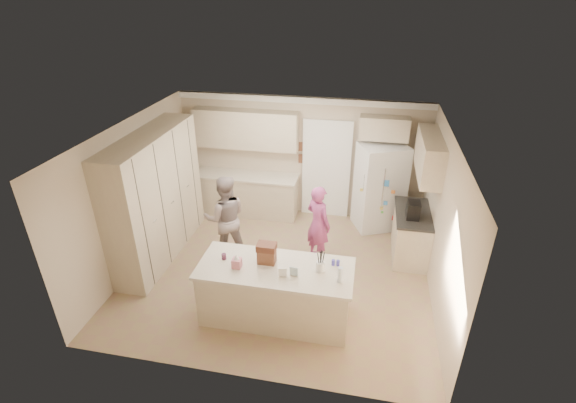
% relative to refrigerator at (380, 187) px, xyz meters
% --- Properties ---
extents(floor, '(5.20, 4.60, 0.02)m').
position_rel_refrigerator_xyz_m(floor, '(-1.69, -1.98, -0.91)').
color(floor, '#927B56').
rests_on(floor, ground).
extents(ceiling, '(5.20, 4.60, 0.02)m').
position_rel_refrigerator_xyz_m(ceiling, '(-1.69, -1.98, 1.71)').
color(ceiling, white).
rests_on(ceiling, wall_back).
extents(wall_back, '(5.20, 0.02, 2.60)m').
position_rel_refrigerator_xyz_m(wall_back, '(-1.69, 0.33, 0.40)').
color(wall_back, beige).
rests_on(wall_back, ground).
extents(wall_front, '(5.20, 0.02, 2.60)m').
position_rel_refrigerator_xyz_m(wall_front, '(-1.69, -4.29, 0.40)').
color(wall_front, beige).
rests_on(wall_front, ground).
extents(wall_left, '(0.02, 4.60, 2.60)m').
position_rel_refrigerator_xyz_m(wall_left, '(-4.30, -1.98, 0.40)').
color(wall_left, beige).
rests_on(wall_left, ground).
extents(wall_right, '(0.02, 4.60, 2.60)m').
position_rel_refrigerator_xyz_m(wall_right, '(0.92, -1.98, 0.40)').
color(wall_right, beige).
rests_on(wall_right, ground).
extents(crown_back, '(5.20, 0.08, 0.12)m').
position_rel_refrigerator_xyz_m(crown_back, '(-1.69, 0.28, 1.63)').
color(crown_back, white).
rests_on(crown_back, wall_back).
extents(pantry_bank, '(0.60, 2.60, 2.35)m').
position_rel_refrigerator_xyz_m(pantry_bank, '(-3.99, -1.78, 0.28)').
color(pantry_bank, beige).
rests_on(pantry_bank, floor).
extents(back_base_cab, '(2.20, 0.60, 0.88)m').
position_rel_refrigerator_xyz_m(back_base_cab, '(-2.84, 0.02, -0.46)').
color(back_base_cab, beige).
rests_on(back_base_cab, floor).
extents(back_countertop, '(2.24, 0.63, 0.04)m').
position_rel_refrigerator_xyz_m(back_countertop, '(-2.84, 0.01, 0.00)').
color(back_countertop, beige).
rests_on(back_countertop, back_base_cab).
extents(back_upper_cab, '(2.20, 0.35, 0.80)m').
position_rel_refrigerator_xyz_m(back_upper_cab, '(-2.84, 0.14, 1.00)').
color(back_upper_cab, beige).
rests_on(back_upper_cab, wall_back).
extents(doorway_opening, '(0.90, 0.06, 2.10)m').
position_rel_refrigerator_xyz_m(doorway_opening, '(-1.14, 0.30, 0.15)').
color(doorway_opening, black).
rests_on(doorway_opening, floor).
extents(doorway_casing, '(1.02, 0.03, 2.22)m').
position_rel_refrigerator_xyz_m(doorway_casing, '(-1.14, 0.26, 0.15)').
color(doorway_casing, white).
rests_on(doorway_casing, floor).
extents(wall_frame_upper, '(0.15, 0.02, 0.20)m').
position_rel_refrigerator_xyz_m(wall_frame_upper, '(-1.67, 0.29, 0.65)').
color(wall_frame_upper, brown).
rests_on(wall_frame_upper, wall_back).
extents(wall_frame_lower, '(0.15, 0.02, 0.20)m').
position_rel_refrigerator_xyz_m(wall_frame_lower, '(-1.67, 0.29, 0.38)').
color(wall_frame_lower, brown).
rests_on(wall_frame_lower, wall_back).
extents(refrigerator, '(1.10, 1.00, 1.80)m').
position_rel_refrigerator_xyz_m(refrigerator, '(0.00, 0.00, 0.00)').
color(refrigerator, white).
rests_on(refrigerator, floor).
extents(fridge_seam, '(0.02, 0.02, 1.78)m').
position_rel_refrigerator_xyz_m(fridge_seam, '(0.00, -0.35, 0.00)').
color(fridge_seam, gray).
rests_on(fridge_seam, refrigerator).
extents(fridge_dispenser, '(0.22, 0.03, 0.35)m').
position_rel_refrigerator_xyz_m(fridge_dispenser, '(-0.22, -0.37, 0.25)').
color(fridge_dispenser, black).
rests_on(fridge_dispenser, refrigerator).
extents(fridge_handle_l, '(0.02, 0.02, 0.85)m').
position_rel_refrigerator_xyz_m(fridge_handle_l, '(-0.05, -0.37, 0.15)').
color(fridge_handle_l, silver).
rests_on(fridge_handle_l, refrigerator).
extents(fridge_handle_r, '(0.02, 0.02, 0.85)m').
position_rel_refrigerator_xyz_m(fridge_handle_r, '(0.05, -0.37, 0.15)').
color(fridge_handle_r, silver).
rests_on(fridge_handle_r, refrigerator).
extents(over_fridge_cab, '(0.95, 0.35, 0.45)m').
position_rel_refrigerator_xyz_m(over_fridge_cab, '(-0.04, 0.14, 1.20)').
color(over_fridge_cab, beige).
rests_on(over_fridge_cab, wall_back).
extents(right_base_cab, '(0.60, 1.20, 0.88)m').
position_rel_refrigerator_xyz_m(right_base_cab, '(0.61, -0.98, -0.46)').
color(right_base_cab, beige).
rests_on(right_base_cab, floor).
extents(right_countertop, '(0.63, 1.24, 0.04)m').
position_rel_refrigerator_xyz_m(right_countertop, '(0.60, -0.98, 0.00)').
color(right_countertop, '#2D2B28').
rests_on(right_countertop, right_base_cab).
extents(right_upper_cab, '(0.35, 1.50, 0.70)m').
position_rel_refrigerator_xyz_m(right_upper_cab, '(0.74, -0.78, 1.05)').
color(right_upper_cab, beige).
rests_on(right_upper_cab, wall_right).
extents(coffee_maker, '(0.22, 0.28, 0.30)m').
position_rel_refrigerator_xyz_m(coffee_maker, '(0.56, -1.18, 0.17)').
color(coffee_maker, black).
rests_on(coffee_maker, right_countertop).
extents(island_base, '(2.20, 0.90, 0.88)m').
position_rel_refrigerator_xyz_m(island_base, '(-1.49, -3.08, -0.46)').
color(island_base, beige).
rests_on(island_base, floor).
extents(island_top, '(2.28, 0.96, 0.05)m').
position_rel_refrigerator_xyz_m(island_top, '(-1.49, -3.08, 0.00)').
color(island_top, beige).
rests_on(island_top, island_base).
extents(utensil_crock, '(0.13, 0.13, 0.15)m').
position_rel_refrigerator_xyz_m(utensil_crock, '(-0.84, -3.03, 0.10)').
color(utensil_crock, white).
rests_on(utensil_crock, island_top).
extents(tissue_box, '(0.13, 0.13, 0.14)m').
position_rel_refrigerator_xyz_m(tissue_box, '(-2.04, -3.18, 0.10)').
color(tissue_box, '#CC7284').
rests_on(tissue_box, island_top).
extents(tissue_plume, '(0.08, 0.08, 0.08)m').
position_rel_refrigerator_xyz_m(tissue_plume, '(-2.04, -3.18, 0.20)').
color(tissue_plume, white).
rests_on(tissue_plume, tissue_box).
extents(dollhouse_body, '(0.26, 0.18, 0.22)m').
position_rel_refrigerator_xyz_m(dollhouse_body, '(-1.64, -2.98, 0.14)').
color(dollhouse_body, brown).
rests_on(dollhouse_body, island_top).
extents(dollhouse_roof, '(0.28, 0.20, 0.10)m').
position_rel_refrigerator_xyz_m(dollhouse_roof, '(-1.64, -2.98, 0.30)').
color(dollhouse_roof, '#592D1E').
rests_on(dollhouse_roof, dollhouse_body).
extents(jam_jar, '(0.07, 0.07, 0.09)m').
position_rel_refrigerator_xyz_m(jam_jar, '(-2.29, -3.03, 0.07)').
color(jam_jar, '#59263F').
rests_on(jam_jar, island_top).
extents(greeting_card_a, '(0.12, 0.06, 0.16)m').
position_rel_refrigerator_xyz_m(greeting_card_a, '(-1.34, -3.28, 0.11)').
color(greeting_card_a, white).
rests_on(greeting_card_a, island_top).
extents(greeting_card_b, '(0.12, 0.05, 0.16)m').
position_rel_refrigerator_xyz_m(greeting_card_b, '(-1.19, -3.23, 0.11)').
color(greeting_card_b, silver).
rests_on(greeting_card_b, island_top).
extents(water_bottle, '(0.07, 0.07, 0.24)m').
position_rel_refrigerator_xyz_m(water_bottle, '(-0.54, -3.23, 0.14)').
color(water_bottle, silver).
rests_on(water_bottle, island_top).
extents(shaker_salt, '(0.05, 0.05, 0.09)m').
position_rel_refrigerator_xyz_m(shaker_salt, '(-0.67, -2.86, 0.07)').
color(shaker_salt, '#3C38A6').
rests_on(shaker_salt, island_top).
extents(shaker_pepper, '(0.05, 0.05, 0.09)m').
position_rel_refrigerator_xyz_m(shaker_pepper, '(-0.60, -2.86, 0.07)').
color(shaker_pepper, '#3C38A6').
rests_on(shaker_pepper, island_top).
extents(teen_boy, '(0.96, 0.85, 1.63)m').
position_rel_refrigerator_xyz_m(teen_boy, '(-2.74, -1.67, -0.08)').
color(teen_boy, gray).
rests_on(teen_boy, floor).
extents(teen_girl, '(0.65, 0.61, 1.49)m').
position_rel_refrigerator_xyz_m(teen_girl, '(-1.07, -1.43, -0.16)').
color(teen_girl, '#C5508E').
rests_on(teen_girl, floor).
extents(fridge_magnets, '(0.76, 0.02, 1.44)m').
position_rel_refrigerator_xyz_m(fridge_magnets, '(0.00, -0.36, 0.00)').
color(fridge_magnets, tan).
rests_on(fridge_magnets, refrigerator).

